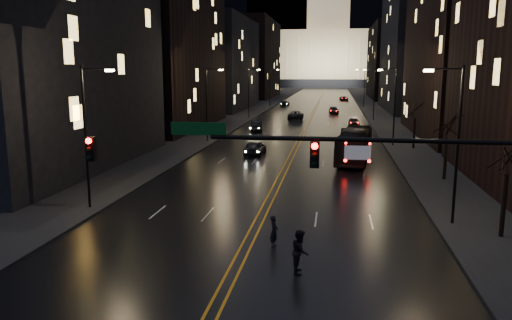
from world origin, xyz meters
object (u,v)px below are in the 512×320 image
at_px(pedestrian_a, 274,232).
at_px(pedestrian_b, 300,251).
at_px(oncoming_car_a, 255,148).
at_px(traffic_signal, 380,169).
at_px(oncoming_car_b, 257,126).
at_px(receding_car_a, 347,134).
at_px(bus, 355,145).

relative_size(pedestrian_a, pedestrian_b, 0.83).
bearing_deg(pedestrian_a, oncoming_car_a, 21.02).
height_order(traffic_signal, oncoming_car_b, traffic_signal).
height_order(oncoming_car_b, receding_car_a, receding_car_a).
distance_m(bus, oncoming_car_a, 10.26).
height_order(oncoming_car_a, oncoming_car_b, oncoming_car_a).
height_order(traffic_signal, receding_car_a, traffic_signal).
xyz_separation_m(pedestrian_a, pedestrian_b, (1.50, -2.96, 0.16)).
height_order(traffic_signal, bus, traffic_signal).
bearing_deg(pedestrian_b, oncoming_car_a, 11.55).
height_order(bus, pedestrian_b, bus).
height_order(bus, oncoming_car_b, bus).
bearing_deg(oncoming_car_a, receding_car_a, -125.07).
distance_m(traffic_signal, oncoming_car_b, 53.42).
xyz_separation_m(traffic_signal, oncoming_car_a, (-9.72, 31.73, -4.34)).
bearing_deg(bus, receding_car_a, 98.39).
bearing_deg(receding_car_a, pedestrian_b, -91.02).
bearing_deg(bus, pedestrian_b, -89.73).
height_order(bus, receding_car_a, bus).
distance_m(traffic_signal, bus, 30.10).
bearing_deg(pedestrian_b, traffic_signal, -125.23).
height_order(receding_car_a, pedestrian_b, pedestrian_b).
bearing_deg(pedestrian_b, oncoming_car_b, 9.76).
xyz_separation_m(receding_car_a, pedestrian_a, (-4.55, -39.24, 0.04)).
height_order(pedestrian_a, pedestrian_b, pedestrian_b).
xyz_separation_m(bus, oncoming_car_b, (-12.96, 21.84, -0.80)).
bearing_deg(oncoming_car_a, pedestrian_b, 105.58).
bearing_deg(pedestrian_a, traffic_signal, -127.92).
height_order(receding_car_a, pedestrian_a, pedestrian_a).
bearing_deg(oncoming_car_b, receding_car_a, 142.08).
xyz_separation_m(oncoming_car_b, pedestrian_a, (8.10, -46.72, 0.05)).
bearing_deg(traffic_signal, oncoming_car_a, 107.03).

